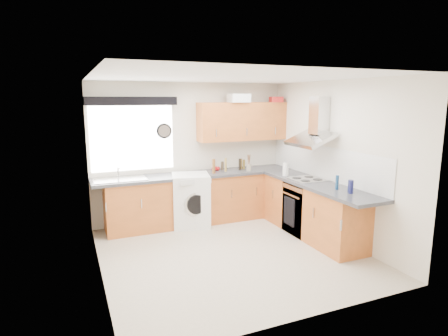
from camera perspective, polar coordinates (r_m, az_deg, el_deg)
name	(u,v)px	position (r m, az deg, el deg)	size (l,w,h in m)	color
ground_plane	(231,253)	(5.59, 1.06, -12.84)	(3.60, 3.60, 0.00)	beige
ceiling	(232,77)	(5.14, 1.16, 13.68)	(3.60, 3.60, 0.02)	white
wall_back	(191,152)	(6.88, -5.01, 2.41)	(3.60, 0.02, 2.50)	silver
wall_front	(307,201)	(3.70, 12.60, -4.90)	(3.60, 0.02, 2.50)	silver
wall_left	(96,180)	(4.79, -18.95, -1.69)	(0.02, 3.60, 2.50)	silver
wall_right	(335,161)	(6.17, 16.57, 1.07)	(0.02, 3.60, 2.50)	silver
window	(133,138)	(6.59, -13.76, 4.42)	(1.40, 0.02, 1.10)	white
window_blind	(132,101)	(6.47, -13.87, 9.90)	(1.50, 0.18, 0.14)	black
splashback	(322,162)	(6.41, 14.77, 0.86)	(0.01, 3.00, 0.54)	white
base_cab_back	(192,200)	(6.75, -4.94, -4.87)	(3.00, 0.58, 0.86)	#A75523
base_cab_corner	(270,192)	(7.37, 7.01, -3.58)	(0.60, 0.60, 0.86)	#A75523
base_cab_right	(312,210)	(6.29, 13.25, -6.27)	(0.58, 2.10, 0.86)	#A75523
worktop_back	(197,175)	(6.67, -4.16, -1.03)	(3.60, 0.62, 0.05)	#313236
worktop_right	(318,185)	(6.05, 14.19, -2.51)	(0.62, 2.42, 0.05)	#313236
sink	(120,177)	(6.36, -15.58, -1.36)	(0.84, 0.46, 0.10)	#BDBDBD
oven	(306,208)	(6.40, 12.38, -5.98)	(0.56, 0.58, 0.85)	black
hob_plate	(307,179)	(6.28, 12.56, -1.67)	(0.52, 0.52, 0.01)	#BDBDBD
extractor_hood	(315,127)	(6.22, 13.63, 6.11)	(0.52, 0.78, 0.66)	#BDBDBD
upper_cabinets	(242,121)	(7.02, 2.82, 7.11)	(1.70, 0.35, 0.70)	#A75523
washing_machine	(191,200)	(6.63, -5.06, -4.88)	(0.63, 0.61, 0.92)	white
wall_clock	(164,131)	(6.66, -9.07, 5.59)	(0.27, 0.27, 0.04)	black
casserole	(239,98)	(6.86, 2.26, 10.59)	(0.36, 0.26, 0.15)	white
storage_box	(276,99)	(7.22, 7.94, 10.30)	(0.22, 0.19, 0.10)	red
utensil_pot	(249,168)	(6.88, 3.79, 0.07)	(0.09, 0.09, 0.12)	gray
kitchen_roll	(286,169)	(6.52, 9.37, -0.21)	(0.10, 0.10, 0.22)	white
tomato_cluster	(216,168)	(6.94, -1.26, -0.07)	(0.14, 0.14, 0.06)	#A20B0F
jar_0	(240,164)	(6.93, 2.41, 0.55)	(0.04, 0.04, 0.22)	black
jar_1	(214,166)	(6.62, -1.57, 0.27)	(0.06, 0.06, 0.26)	brown
jar_2	(222,166)	(6.97, -0.27, 0.36)	(0.05, 0.05, 0.15)	#403524
jar_3	(226,165)	(6.80, 0.25, 0.50)	(0.04, 0.04, 0.25)	olive
jar_4	(241,164)	(7.09, 2.56, 0.67)	(0.06, 0.06, 0.19)	brown
jar_5	(244,164)	(7.05, 3.04, 0.55)	(0.04, 0.04, 0.18)	brown
bottle_0	(350,186)	(5.58, 18.70, -2.65)	(0.07, 0.07, 0.18)	#151B48
bottle_1	(351,187)	(5.51, 18.80, -2.76)	(0.06, 0.06, 0.19)	#151848
bottle_2	(337,182)	(5.71, 16.85, -2.10)	(0.05, 0.05, 0.21)	navy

